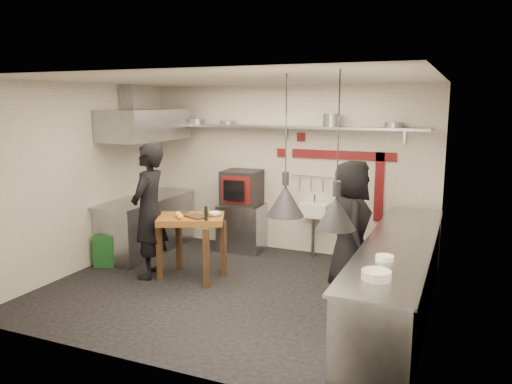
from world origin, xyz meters
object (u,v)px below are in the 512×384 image
at_px(chef_left, 149,211).
at_px(combi_oven, 242,187).
at_px(chef_right, 351,226).
at_px(prep_table, 192,247).
at_px(oven_stand, 243,227).
at_px(green_bin, 107,249).

bearing_deg(chef_left, combi_oven, 151.03).
xyz_separation_m(combi_oven, chef_right, (2.13, -1.16, -0.20)).
xyz_separation_m(prep_table, chef_right, (2.20, 0.42, 0.43)).
bearing_deg(chef_left, oven_stand, 150.96).
distance_m(oven_stand, prep_table, 1.60).
height_order(combi_oven, green_bin, combi_oven).
xyz_separation_m(prep_table, chef_left, (-0.59, -0.17, 0.51)).
height_order(green_bin, chef_right, chef_right).
bearing_deg(chef_right, green_bin, 76.10).
relative_size(combi_oven, chef_left, 0.32).
relative_size(green_bin, chef_right, 0.28).
height_order(green_bin, prep_table, prep_table).
bearing_deg(chef_left, green_bin, -107.47).
height_order(oven_stand, green_bin, oven_stand).
relative_size(oven_stand, prep_table, 0.87).
xyz_separation_m(oven_stand, combi_oven, (-0.01, -0.01, 0.69)).
height_order(combi_oven, prep_table, combi_oven).
bearing_deg(chef_left, chef_right, 93.70).
relative_size(chef_left, chef_right, 1.10).
distance_m(combi_oven, chef_right, 2.43).
relative_size(green_bin, chef_left, 0.26).
bearing_deg(chef_right, chef_left, 81.33).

